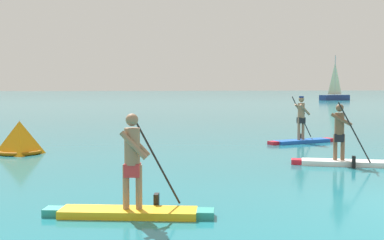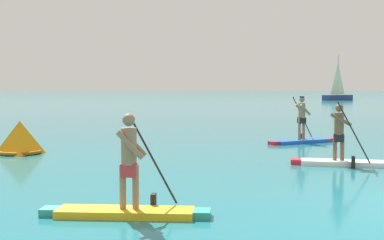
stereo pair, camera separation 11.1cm
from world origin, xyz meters
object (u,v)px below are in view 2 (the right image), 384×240
object	(u,v)px
paddleboarder_near_left	(128,194)
sailboat_right_horizon	(338,94)
paddleboarder_far_right	(302,133)
race_marker_buoy	(20,139)
paddleboarder_mid_center	(343,153)

from	to	relation	value
paddleboarder_near_left	sailboat_right_horizon	distance (m)	74.20
paddleboarder_far_right	race_marker_buoy	xyz separation A→B (m)	(-10.13, -1.27, 0.08)
paddleboarder_mid_center	paddleboarder_far_right	distance (m)	5.55
paddleboarder_far_right	sailboat_right_horizon	distance (m)	62.05
sailboat_right_horizon	paddleboarder_near_left	bearing A→B (deg)	38.84
paddleboarder_near_left	paddleboarder_mid_center	world-z (taller)	paddleboarder_mid_center
paddleboarder_mid_center	race_marker_buoy	bearing A→B (deg)	177.66
paddleboarder_far_right	race_marker_buoy	bearing A→B (deg)	170.87
paddleboarder_far_right	race_marker_buoy	size ratio (longest dim) A/B	2.14
race_marker_buoy	paddleboarder_far_right	bearing A→B (deg)	7.17
sailboat_right_horizon	paddleboarder_mid_center	bearing A→B (deg)	41.56
race_marker_buoy	paddleboarder_near_left	bearing A→B (deg)	-71.37
paddleboarder_near_left	race_marker_buoy	xyz separation A→B (m)	(-2.91, 8.64, 0.09)
paddleboarder_mid_center	paddleboarder_far_right	bearing A→B (deg)	101.08
race_marker_buoy	sailboat_right_horizon	distance (m)	68.39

